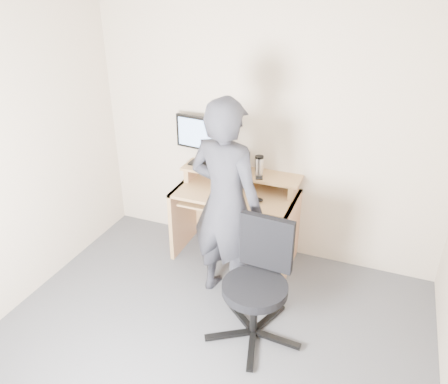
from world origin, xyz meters
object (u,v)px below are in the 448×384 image
Objects in this scene: desk at (238,207)px; office_chair at (259,278)px; person at (226,204)px; monitor at (200,136)px.

office_chair is at bearing -61.83° from desk.
desk is at bearing -68.00° from person.
office_chair is (0.98, -1.09, -0.67)m from monitor.
monitor is 0.29× the size of person.
person is at bearing -46.10° from monitor.
monitor is 1.62m from office_chair.
desk is 0.80m from monitor.
office_chair is at bearing -41.54° from monitor.
person reaches higher than office_chair.
person is (-0.42, 0.36, 0.39)m from office_chair.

